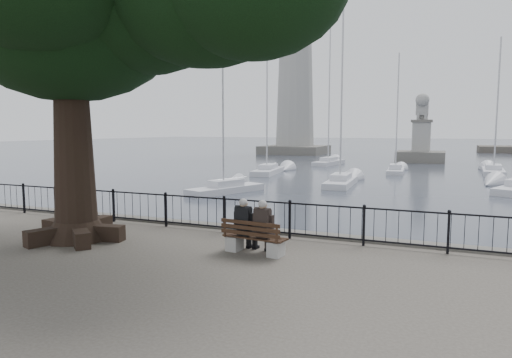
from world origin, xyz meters
The scene contains 13 objects.
harbor centered at (0.00, 3.00, -0.50)m, with size 260.00×260.00×1.20m.
railing centered at (0.00, 2.50, 0.56)m, with size 22.06×0.06×1.00m.
bench centered at (0.69, 0.71, 0.29)m, with size 1.63×0.65×0.84m.
person_left centered at (0.43, 0.83, 0.61)m, with size 0.41×0.69×1.33m.
person_right centered at (0.95, 0.77, 0.61)m, with size 0.41×0.69×1.33m.
lighthouse centered at (-18.00, 62.00, 11.54)m, with size 9.72×9.72×29.84m.
lion_monument centered at (2.00, 49.94, 1.07)m, with size 5.58×5.58×8.34m.
sailboat_a centered at (-7.86, 16.36, -0.70)m, with size 3.37×5.66×10.06m.
sailboat_b centered at (-1.95, 22.83, -0.65)m, with size 1.93×5.94×12.53m.
sailboat_e centered at (-9.87, 28.94, -0.64)m, with size 2.42×6.31×13.31m.
sailboat_f centered at (0.67, 34.02, -0.67)m, with size 1.67×5.12×10.89m.
sailboat_g centered at (8.82, 36.45, -0.67)m, with size 1.99×6.25×12.16m.
sailboat_h centered at (-7.31, 41.30, -0.58)m, with size 2.44×6.31×15.17m.
Camera 1 is at (4.87, -9.16, 2.98)m, focal length 32.00 mm.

